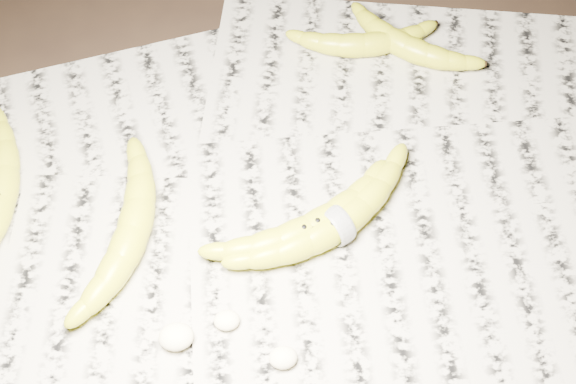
{
  "coord_description": "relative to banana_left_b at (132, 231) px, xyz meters",
  "views": [
    {
      "loc": [
        -0.07,
        -0.42,
        0.83
      ],
      "look_at": [
        -0.01,
        0.04,
        0.05
      ],
      "focal_mm": 50.0,
      "sensor_mm": 36.0,
      "label": 1
    }
  ],
  "objects": [
    {
      "name": "measuring_tape",
      "position": [
        0.23,
        -0.02,
        -0.0
      ],
      "size": [
        0.03,
        0.04,
        0.05
      ],
      "primitive_type": "torus",
      "rotation": [
        0.0,
        1.57,
        0.5
      ],
      "color": "white",
      "rests_on": "newspaper_patch"
    },
    {
      "name": "flesh_chunk_a",
      "position": [
        0.04,
        -0.13,
        -0.01
      ],
      "size": [
        0.04,
        0.03,
        0.02
      ],
      "primitive_type": "ellipsoid",
      "color": "#F8E9C0",
      "rests_on": "newspaper_patch"
    },
    {
      "name": "flesh_chunk_c",
      "position": [
        0.15,
        -0.17,
        -0.01
      ],
      "size": [
        0.03,
        0.03,
        0.02
      ],
      "primitive_type": "ellipsoid",
      "color": "#F8E9C0",
      "rests_on": "newspaper_patch"
    },
    {
      "name": "banana_upper_b",
      "position": [
        0.37,
        0.23,
        -0.0
      ],
      "size": [
        0.16,
        0.15,
        0.03
      ],
      "primitive_type": null,
      "rotation": [
        0.0,
        0.0,
        -0.7
      ],
      "color": "gold",
      "rests_on": "newspaper_patch"
    },
    {
      "name": "newspaper_patch",
      "position": [
        0.18,
        0.0,
        -0.02
      ],
      "size": [
        0.9,
        0.7,
        0.01
      ],
      "primitive_type": "cube",
      "color": "#A59F8D",
      "rests_on": "ground"
    },
    {
      "name": "banana_taped",
      "position": [
        0.23,
        -0.02,
        -0.0
      ],
      "size": [
        0.23,
        0.17,
        0.04
      ],
      "primitive_type": null,
      "rotation": [
        0.0,
        0.0,
        0.5
      ],
      "color": "gold",
      "rests_on": "newspaper_patch"
    },
    {
      "name": "flesh_chunk_b",
      "position": [
        0.1,
        -0.12,
        -0.01
      ],
      "size": [
        0.03,
        0.02,
        0.02
      ],
      "primitive_type": "ellipsoid",
      "color": "#F8E9C0",
      "rests_on": "newspaper_patch"
    },
    {
      "name": "ground",
      "position": [
        0.19,
        -0.03,
        -0.03
      ],
      "size": [
        3.0,
        3.0,
        0.0
      ],
      "primitive_type": "plane",
      "color": "black",
      "rests_on": "ground"
    },
    {
      "name": "banana_left_b",
      "position": [
        0.0,
        0.0,
        0.0
      ],
      "size": [
        0.13,
        0.22,
        0.04
      ],
      "primitive_type": null,
      "rotation": [
        0.0,
        0.0,
        1.24
      ],
      "color": "gold",
      "rests_on": "newspaper_patch"
    },
    {
      "name": "banana_upper_a",
      "position": [
        0.31,
        0.25,
        -0.0
      ],
      "size": [
        0.17,
        0.06,
        0.03
      ],
      "primitive_type": null,
      "rotation": [
        0.0,
        0.0,
        -0.05
      ],
      "color": "gold",
      "rests_on": "newspaper_patch"
    },
    {
      "name": "banana_center",
      "position": [
        0.2,
        -0.02,
        -0.0
      ],
      "size": [
        0.22,
        0.14,
        0.04
      ],
      "primitive_type": null,
      "rotation": [
        0.0,
        0.0,
        0.37
      ],
      "color": "gold",
      "rests_on": "newspaper_patch"
    }
  ]
}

